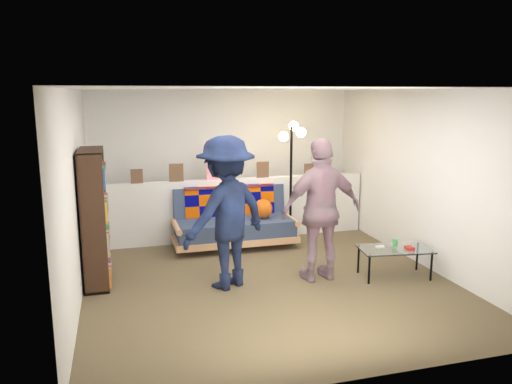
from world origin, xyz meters
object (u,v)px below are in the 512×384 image
(futon_sofa, at_px, (234,222))
(person_left, at_px, (226,213))
(person_right, at_px, (322,210))
(coffee_table, at_px, (395,250))
(floor_lamp, at_px, (292,157))
(bookshelf, at_px, (95,222))

(futon_sofa, bearing_deg, person_left, -106.43)
(person_right, bearing_deg, coffee_table, 165.24)
(person_left, distance_m, person_right, 1.21)
(futon_sofa, relative_size, coffee_table, 1.94)
(futon_sofa, height_order, person_left, person_left)
(coffee_table, distance_m, floor_lamp, 2.32)
(bookshelf, distance_m, coffee_table, 3.83)
(futon_sofa, relative_size, person_right, 1.04)
(person_left, bearing_deg, person_right, 146.76)
(floor_lamp, bearing_deg, coffee_table, -69.55)
(futon_sofa, distance_m, coffee_table, 2.54)
(futon_sofa, bearing_deg, bookshelf, -152.00)
(coffee_table, bearing_deg, floor_lamp, 110.45)
(bookshelf, height_order, person_right, person_right)
(person_right, bearing_deg, futon_sofa, -70.63)
(bookshelf, distance_m, person_right, 2.83)
(futon_sofa, height_order, coffee_table, futon_sofa)
(futon_sofa, bearing_deg, person_right, -66.83)
(coffee_table, xyz_separation_m, person_left, (-2.17, 0.28, 0.57))
(coffee_table, height_order, floor_lamp, floor_lamp)
(person_left, xyz_separation_m, person_right, (1.21, -0.09, -0.02))
(bookshelf, xyz_separation_m, person_left, (1.54, -0.54, 0.14))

